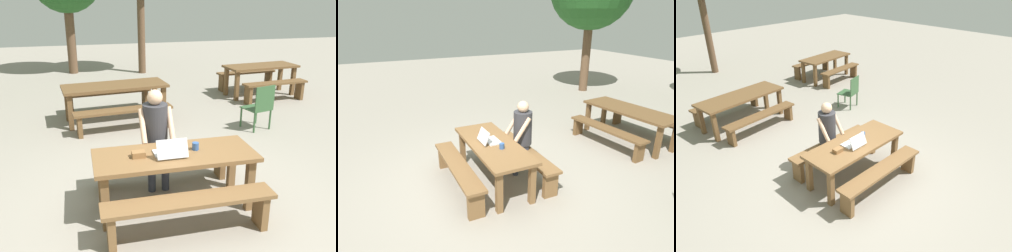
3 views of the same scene
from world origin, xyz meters
The scene contains 15 objects.
ground_plane centered at (0.00, 0.00, 0.00)m, with size 30.00×30.00×0.00m, color gray.
picnic_table_front centered at (0.00, 0.00, 0.60)m, with size 1.88×0.74×0.70m.
bench_near centered at (0.00, -0.61, 0.35)m, with size 1.84×0.30×0.46m.
bench_far centered at (0.00, 0.61, 0.35)m, with size 1.84×0.30×0.46m.
laptop centered at (-0.07, -0.04, 0.76)m, with size 0.36×0.32×0.22m.
small_pouch centered at (-0.42, 0.00, 0.74)m, with size 0.15×0.11×0.07m.
coffee_mug centered at (0.26, 0.04, 0.75)m, with size 0.08×0.08×0.09m.
person_seated centered at (-0.10, 0.58, 0.77)m, with size 0.43×0.42×1.31m.
plastic_chair centered at (2.22, 2.22, 0.45)m, with size 0.54×0.54×0.86m.
picnic_table_mid centered at (-0.32, 3.40, 0.63)m, with size 2.10×0.98×0.73m.
bench_mid_south centered at (-0.25, 2.72, 0.33)m, with size 1.85×0.50×0.43m.
bench_mid_north centered at (-0.40, 4.09, 0.33)m, with size 1.85×0.50×0.43m.
picnic_table_rear centered at (3.38, 4.49, 0.63)m, with size 1.85×0.90×0.75m.
bench_rear_south centered at (3.44, 3.84, 0.35)m, with size 1.63×0.46×0.48m.
bench_rear_north centered at (3.31, 5.13, 0.35)m, with size 1.63×0.46×0.48m.
Camera 1 is at (-1.02, -3.79, 2.46)m, focal length 39.76 mm.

